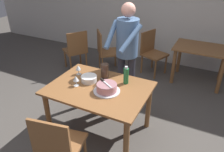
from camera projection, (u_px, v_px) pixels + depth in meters
ground_plane at (100, 131)px, 3.25m from camera, size 14.00×14.00×0.00m
back_wall at (162, 3)px, 4.84m from camera, size 10.00×0.12×2.70m
main_dining_table at (99, 95)px, 2.95m from camera, size 1.30×0.95×0.75m
cake_on_platter at (107, 88)px, 2.78m from camera, size 0.34×0.34×0.11m
cake_knife at (104, 81)px, 2.80m from camera, size 0.24×0.16×0.02m
plate_stack at (89, 79)px, 3.01m from camera, size 0.22×0.22×0.08m
wine_glass_near at (76, 79)px, 2.88m from camera, size 0.08×0.08×0.14m
wine_glass_far at (78, 68)px, 3.16m from camera, size 0.08×0.08×0.14m
water_bottle at (126, 76)px, 2.93m from camera, size 0.07×0.07×0.25m
hurricane_lamp at (105, 71)px, 3.06m from camera, size 0.11×0.11×0.21m
person_cutting_cake at (127, 48)px, 3.24m from camera, size 0.46×0.57×1.72m
chair_near_side at (58, 145)px, 2.35m from camera, size 0.51×0.51×0.90m
background_table at (200, 55)px, 4.25m from camera, size 1.00×0.70×0.74m
background_chair_0 at (152, 51)px, 4.67m from camera, size 0.57×0.57×0.90m
background_chair_1 at (76, 49)px, 4.76m from camera, size 0.61×0.61×0.90m
background_chair_2 at (106, 50)px, 4.72m from camera, size 0.62×0.62×0.90m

